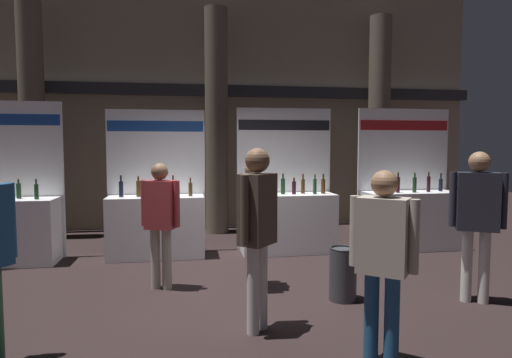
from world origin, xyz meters
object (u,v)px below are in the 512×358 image
object	(u,v)px
trash_bin	(343,274)
visitor_7	(477,212)
visitor_6	(257,222)
visitor_2	(160,215)
exhibitor_booth_3	(410,214)
visitor_1	(383,250)
exhibitor_booth_2	(288,216)
visitor_0	(253,214)
exhibitor_booth_1	(156,220)

from	to	relation	value
trash_bin	visitor_7	bearing A→B (deg)	-11.77
visitor_6	visitor_7	world-z (taller)	visitor_6
visitor_2	exhibitor_booth_3	bearing A→B (deg)	-139.01
visitor_2	visitor_7	distance (m)	3.87
visitor_1	visitor_6	xyz separation A→B (m)	(-0.92, 0.86, 0.11)
exhibitor_booth_2	visitor_2	bearing A→B (deg)	-140.96
exhibitor_booth_2	exhibitor_booth_3	distance (m)	2.24
exhibitor_booth_3	visitor_1	bearing A→B (deg)	-121.19
trash_bin	visitor_2	world-z (taller)	visitor_2
trash_bin	visitor_0	size ratio (longest dim) A/B	0.39
visitor_0	visitor_2	distance (m)	1.20
exhibitor_booth_3	visitor_1	world-z (taller)	exhibitor_booth_3
exhibitor_booth_2	exhibitor_booth_1	bearing A→B (deg)	179.28
exhibitor_booth_3	visitor_2	distance (m)	4.61
trash_bin	visitor_7	world-z (taller)	visitor_7
exhibitor_booth_3	trash_bin	bearing A→B (deg)	-132.12
visitor_1	visitor_7	distance (m)	2.17
visitor_0	visitor_1	world-z (taller)	visitor_1
visitor_0	visitor_7	size ratio (longest dim) A/B	0.93
visitor_1	visitor_2	xyz separation A→B (m)	(-1.94, 2.36, -0.03)
exhibitor_booth_2	visitor_0	xyz separation A→B (m)	(-0.90, -1.85, 0.35)
visitor_7	visitor_2	bearing A→B (deg)	11.66
visitor_0	visitor_6	distance (m)	1.35
visitor_7	visitor_0	bearing A→B (deg)	7.74
visitor_0	visitor_7	xyz separation A→B (m)	(2.52, -0.94, 0.11)
exhibitor_booth_3	visitor_2	size ratio (longest dim) A/B	1.55
visitor_1	trash_bin	bearing A→B (deg)	-59.93
exhibitor_booth_2	visitor_6	world-z (taller)	exhibitor_booth_2
visitor_0	visitor_1	size ratio (longest dim) A/B	1.00
trash_bin	visitor_0	distance (m)	1.35
exhibitor_booth_2	visitor_0	bearing A→B (deg)	-115.85
visitor_2	visitor_7	bearing A→B (deg)	-175.61
visitor_1	visitor_2	size ratio (longest dim) A/B	1.01
trash_bin	exhibitor_booth_1	bearing A→B (deg)	133.19
visitor_1	visitor_7	size ratio (longest dim) A/B	0.93
visitor_1	visitor_7	world-z (taller)	visitor_7
visitor_0	trash_bin	bearing A→B (deg)	-114.80
visitor_1	visitor_6	bearing A→B (deg)	-4.13
visitor_6	visitor_7	xyz separation A→B (m)	(2.69, 0.40, -0.02)
exhibitor_booth_3	visitor_0	xyz separation A→B (m)	(-3.13, -1.74, 0.35)
exhibitor_booth_1	visitor_0	distance (m)	2.34
visitor_0	visitor_2	size ratio (longest dim) A/B	1.01
trash_bin	visitor_1	xyz separation A→B (m)	(-0.25, -1.57, 0.68)
visitor_1	visitor_6	distance (m)	1.26
visitor_2	visitor_6	distance (m)	1.82
visitor_2	visitor_6	xyz separation A→B (m)	(1.02, -1.50, 0.14)
exhibitor_booth_3	trash_bin	xyz separation A→B (m)	(-2.14, -2.36, -0.31)
visitor_0	visitor_6	size ratio (longest dim) A/B	0.90
exhibitor_booth_3	visitor_1	distance (m)	4.62
visitor_2	exhibitor_booth_2	bearing A→B (deg)	-120.06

